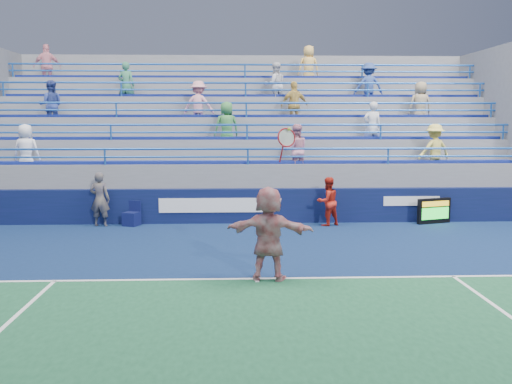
{
  "coord_description": "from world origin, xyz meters",
  "views": [
    {
      "loc": [
        -0.48,
        -11.37,
        3.25
      ],
      "look_at": [
        0.08,
        2.5,
        1.5
      ],
      "focal_mm": 40.0,
      "sensor_mm": 36.0,
      "label": 1
    }
  ],
  "objects_px": {
    "judge_chair": "(132,218)",
    "line_judge": "(100,199)",
    "ball_girl": "(328,202)",
    "serve_speed_board": "(434,211)",
    "tennis_player": "(269,233)"
  },
  "relations": [
    {
      "from": "line_judge",
      "to": "ball_girl",
      "type": "bearing_deg",
      "value": -172.6
    },
    {
      "from": "serve_speed_board",
      "to": "ball_girl",
      "type": "relative_size",
      "value": 0.76
    },
    {
      "from": "judge_chair",
      "to": "serve_speed_board",
      "type": "bearing_deg",
      "value": -0.16
    },
    {
      "from": "serve_speed_board",
      "to": "line_judge",
      "type": "height_order",
      "value": "line_judge"
    },
    {
      "from": "ball_girl",
      "to": "tennis_player",
      "type": "bearing_deg",
      "value": 44.8
    },
    {
      "from": "tennis_player",
      "to": "line_judge",
      "type": "xyz_separation_m",
      "value": [
        -4.8,
        6.12,
        -0.13
      ]
    },
    {
      "from": "judge_chair",
      "to": "tennis_player",
      "type": "bearing_deg",
      "value": -58.0
    },
    {
      "from": "judge_chair",
      "to": "ball_girl",
      "type": "xyz_separation_m",
      "value": [
        6.05,
        -0.22,
        0.51
      ]
    },
    {
      "from": "serve_speed_board",
      "to": "judge_chair",
      "type": "bearing_deg",
      "value": 179.84
    },
    {
      "from": "line_judge",
      "to": "ball_girl",
      "type": "relative_size",
      "value": 1.12
    },
    {
      "from": "tennis_player",
      "to": "ball_girl",
      "type": "distance_m",
      "value": 6.35
    },
    {
      "from": "judge_chair",
      "to": "ball_girl",
      "type": "height_order",
      "value": "ball_girl"
    },
    {
      "from": "judge_chair",
      "to": "line_judge",
      "type": "bearing_deg",
      "value": -177.21
    },
    {
      "from": "judge_chair",
      "to": "tennis_player",
      "type": "xyz_separation_m",
      "value": [
        3.86,
        -6.17,
        0.73
      ]
    },
    {
      "from": "serve_speed_board",
      "to": "judge_chair",
      "type": "relative_size",
      "value": 1.49
    }
  ]
}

